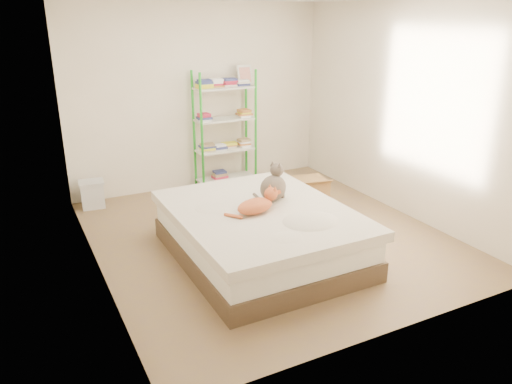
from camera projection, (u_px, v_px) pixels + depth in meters
room at (268, 126)px, 5.39m from camera, size 3.81×4.21×2.61m
bed at (260, 233)px, 5.24m from camera, size 1.72×2.14×0.54m
orange_cat at (255, 204)px, 5.02m from camera, size 0.52×0.34×0.19m
grey_cat at (273, 183)px, 5.34m from camera, size 0.45×0.43×0.40m
shelf_unit at (225, 127)px, 7.23m from camera, size 0.90×0.36×1.74m
cardboard_box at (307, 191)px, 6.72m from camera, size 0.57×0.57×0.41m
white_bin at (92, 194)px, 6.62m from camera, size 0.34×0.31×0.36m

